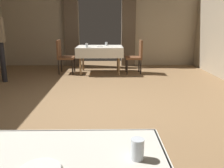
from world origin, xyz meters
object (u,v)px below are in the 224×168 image
object	(u,v)px
dining_table_mid	(100,50)
glass_mid_c	(106,44)
glass_near_c	(137,149)
plate_mid_a	(100,47)
chair_mid_right	(136,55)
chair_mid_left	(63,55)
glass_mid_b	(87,45)

from	to	relation	value
dining_table_mid	glass_mid_c	distance (m)	0.29
glass_near_c	plate_mid_a	distance (m)	5.54
glass_mid_c	plate_mid_a	bearing A→B (deg)	-122.45
chair_mid_right	glass_near_c	world-z (taller)	chair_mid_right
chair_mid_right	plate_mid_a	world-z (taller)	chair_mid_right
chair_mid_left	glass_mid_b	xyz separation A→B (m)	(0.69, -0.28, 0.29)
plate_mid_a	glass_mid_b	distance (m)	0.40
dining_table_mid	glass_mid_c	size ratio (longest dim) A/B	12.15
chair_mid_right	glass_mid_b	size ratio (longest dim) A/B	8.16
chair_mid_right	plate_mid_a	size ratio (longest dim) A/B	5.06
glass_mid_b	plate_mid_a	bearing A→B (deg)	31.19
chair_mid_right	glass_near_c	size ratio (longest dim) A/B	8.91
dining_table_mid	chair_mid_left	xyz separation A→B (m)	(-1.02, -0.03, -0.14)
glass_mid_c	chair_mid_right	bearing A→B (deg)	-16.12
dining_table_mid	glass_mid_c	xyz separation A→B (m)	(0.18, 0.17, 0.15)
chair_mid_right	plate_mid_a	bearing A→B (deg)	-177.44
chair_mid_left	glass_mid_b	bearing A→B (deg)	-22.47
dining_table_mid	glass_near_c	distance (m)	5.66
glass_near_c	glass_mid_b	size ratio (longest dim) A/B	0.92
dining_table_mid	chair_mid_left	size ratio (longest dim) A/B	1.37
glass_near_c	glass_mid_c	world-z (taller)	same
dining_table_mid	glass_mid_b	world-z (taller)	glass_mid_b
plate_mid_a	glass_mid_b	size ratio (longest dim) A/B	1.61
chair_mid_right	dining_table_mid	bearing A→B (deg)	176.15
glass_mid_c	chair_mid_left	bearing A→B (deg)	-170.18
glass_mid_b	glass_mid_c	bearing A→B (deg)	43.45
dining_table_mid	plate_mid_a	size ratio (longest dim) A/B	6.94
chair_mid_left	chair_mid_right	distance (m)	2.05
chair_mid_left	chair_mid_right	size ratio (longest dim) A/B	1.00
glass_near_c	dining_table_mid	bearing A→B (deg)	93.66
chair_mid_left	glass_near_c	xyz separation A→B (m)	(1.38, -5.61, 0.29)
chair_mid_right	glass_near_c	distance (m)	5.62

